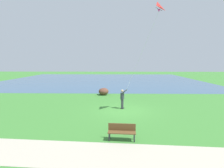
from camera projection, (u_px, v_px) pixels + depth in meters
ground_plane at (124, 110)px, 15.20m from camera, size 120.00×120.00×0.00m
lake_water at (102, 80)px, 41.10m from camera, size 36.00×44.00×0.01m
walkway_path at (88, 154)px, 7.95m from camera, size 4.44×32.09×0.02m
person_kite_flyer at (123, 97)px, 15.65m from camera, size 0.50×0.63×1.83m
flying_kite at (157, 8)px, 13.58m from camera, size 1.54×2.81×7.12m
park_bench_near_walkway at (122, 131)px, 9.41m from camera, size 0.53×1.53×0.88m
lakeside_shrub at (104, 91)px, 22.31m from camera, size 1.48×1.28×0.88m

